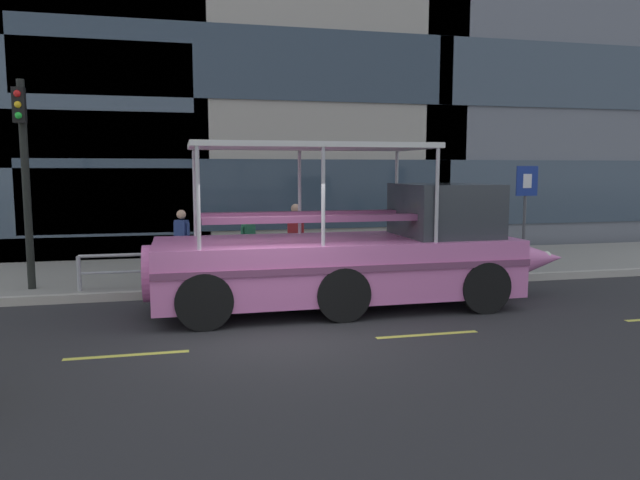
% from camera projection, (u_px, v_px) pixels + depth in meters
% --- Properties ---
extents(ground_plane, '(120.00, 120.00, 0.00)m').
position_uv_depth(ground_plane, '(277.00, 331.00, 10.19)').
color(ground_plane, '#2B2B2D').
extents(sidewalk, '(32.00, 4.80, 0.18)m').
position_uv_depth(sidewalk, '(243.00, 271.00, 15.59)').
color(sidewalk, gray).
rests_on(sidewalk, ground_plane).
extents(curb_edge, '(32.00, 0.18, 0.18)m').
position_uv_depth(curb_edge, '(255.00, 290.00, 13.18)').
color(curb_edge, '#B2ADA3').
rests_on(curb_edge, ground_plane).
extents(lane_centreline, '(25.80, 0.12, 0.01)m').
position_uv_depth(lane_centreline, '(286.00, 344.00, 9.38)').
color(lane_centreline, '#DBD64C').
rests_on(lane_centreline, ground_plane).
extents(curb_guardrail, '(10.61, 0.09, 0.77)m').
position_uv_depth(curb_guardrail, '(320.00, 258.00, 13.80)').
color(curb_guardrail, '#9EA0A8').
rests_on(curb_guardrail, sidewalk).
extents(traffic_light_pole, '(0.24, 0.46, 4.44)m').
position_uv_depth(traffic_light_pole, '(24.00, 164.00, 12.49)').
color(traffic_light_pole, black).
rests_on(traffic_light_pole, sidewalk).
extents(parking_sign, '(0.60, 0.12, 2.66)m').
position_uv_depth(parking_sign, '(526.00, 199.00, 15.24)').
color(parking_sign, '#4C4F54').
rests_on(parking_sign, sidewalk).
extents(duck_tour_boat, '(8.82, 2.49, 3.24)m').
position_uv_depth(duck_tour_boat, '(361.00, 254.00, 11.91)').
color(duck_tour_boat, pink).
rests_on(duck_tour_boat, ground_plane).
extents(pedestrian_near_bow, '(0.47, 0.27, 1.68)m').
position_uv_depth(pedestrian_near_bow, '(452.00, 231.00, 15.22)').
color(pedestrian_near_bow, '#1E2338').
rests_on(pedestrian_near_bow, sidewalk).
extents(pedestrian_mid_left, '(0.36, 0.39, 1.72)m').
position_uv_depth(pedestrian_mid_left, '(296.00, 231.00, 14.86)').
color(pedestrian_mid_left, '#1E2338').
rests_on(pedestrian_mid_left, sidewalk).
extents(pedestrian_mid_right, '(0.37, 0.30, 1.53)m').
position_uv_depth(pedestrian_mid_right, '(248.00, 240.00, 14.00)').
color(pedestrian_mid_right, '#1E2338').
rests_on(pedestrian_mid_right, sidewalk).
extents(pedestrian_near_stern, '(0.38, 0.33, 1.61)m').
position_uv_depth(pedestrian_near_stern, '(182.00, 237.00, 14.20)').
color(pedestrian_near_stern, '#47423D').
rests_on(pedestrian_near_stern, sidewalk).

